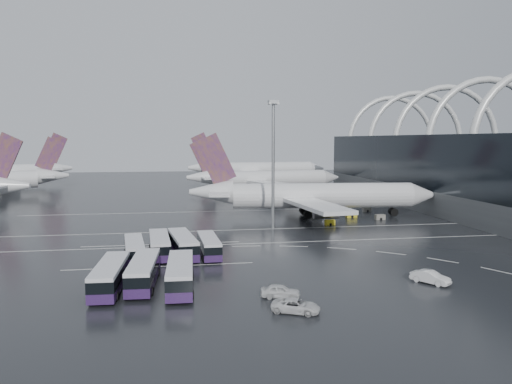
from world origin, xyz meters
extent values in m
plane|color=black|center=(0.00, 0.00, 0.00)|extent=(420.00, 420.00, 0.00)
torus|color=silver|center=(58.00, 28.00, 18.00)|extent=(33.80, 1.80, 33.80)
torus|color=silver|center=(58.00, 47.00, 18.00)|extent=(33.80, 1.80, 33.80)
torus|color=silver|center=(58.00, 66.00, 18.00)|extent=(33.80, 1.80, 33.80)
torus|color=silver|center=(58.00, 85.00, 18.00)|extent=(33.80, 1.80, 33.80)
cube|color=silver|center=(0.00, -2.00, 0.01)|extent=(120.00, 0.25, 0.01)
cube|color=silver|center=(0.00, 12.00, 0.01)|extent=(120.00, 0.25, 0.01)
cube|color=silver|center=(0.00, 40.00, 0.01)|extent=(120.00, 0.25, 0.01)
cube|color=silver|center=(-24.00, -16.00, 0.01)|extent=(28.00, 0.25, 0.01)
cube|color=silver|center=(-24.00, 0.00, 0.01)|extent=(28.00, 0.25, 0.01)
cylinder|color=silver|center=(13.86, 25.86, 5.30)|extent=(43.76, 10.41, 6.02)
cone|color=silver|center=(38.53, 23.33, 5.30)|extent=(6.81, 6.63, 6.02)
cone|color=silver|center=(-12.88, 28.60, 6.33)|extent=(10.94, 7.05, 6.02)
cube|color=#421B72|center=(-11.85, 28.49, 14.02)|extent=(10.02, 1.64, 12.77)
cube|color=silver|center=(-10.81, 28.38, 6.33)|extent=(6.55, 19.07, 0.52)
cube|color=silver|center=(8.40, 13.37, 4.67)|extent=(10.01, 26.59, 0.83)
cube|color=silver|center=(11.05, 39.20, 4.67)|extent=(14.88, 26.94, 0.83)
cylinder|color=gray|center=(11.87, 16.67, 2.80)|extent=(6.04, 4.09, 3.53)
cylinder|color=gray|center=(13.78, 35.26, 2.80)|extent=(6.04, 4.09, 3.53)
cube|color=black|center=(9.73, 26.28, 1.14)|extent=(13.07, 7.88, 2.28)
cylinder|color=silver|center=(12.13, 82.66, 5.03)|extent=(40.13, 9.79, 5.72)
cone|color=silver|center=(34.85, 85.01, 5.03)|extent=(6.47, 6.30, 5.72)
cone|color=silver|center=(-12.54, 80.10, 6.01)|extent=(10.40, 6.70, 5.72)
cube|color=#421B72|center=(-11.56, 80.20, 13.31)|extent=(9.51, 1.57, 12.12)
cube|color=silver|center=(-10.58, 80.30, 6.01)|extent=(6.24, 18.11, 0.49)
cube|color=silver|center=(9.48, 69.99, 4.44)|extent=(14.15, 25.58, 0.79)
cube|color=silver|center=(6.94, 94.51, 4.44)|extent=(9.48, 25.24, 0.79)
cylinder|color=gray|center=(12.07, 73.73, 2.66)|extent=(5.74, 3.89, 3.35)
cylinder|color=gray|center=(10.24, 91.38, 2.66)|extent=(5.74, 3.89, 3.35)
cube|color=black|center=(8.21, 82.25, 1.08)|extent=(12.42, 7.50, 2.17)
cylinder|color=silver|center=(17.18, 126.53, 5.70)|extent=(43.78, 9.56, 6.48)
cone|color=silver|center=(42.18, 128.31, 5.70)|extent=(7.15, 6.94, 6.48)
cone|color=silver|center=(-10.05, 124.58, 6.81)|extent=(11.60, 7.26, 6.48)
cube|color=#421B72|center=(-8.94, 124.66, 15.08)|extent=(10.78, 1.44, 13.73)
cube|color=silver|center=(-7.82, 124.74, 6.81)|extent=(6.45, 20.41, 0.56)
cube|color=silver|center=(13.72, 112.28, 5.03)|extent=(15.25, 29.00, 0.89)
cube|color=silver|center=(11.73, 140.14, 5.03)|extent=(11.59, 28.73, 0.89)
cylinder|color=gray|center=(16.78, 116.42, 3.02)|extent=(6.40, 4.23, 3.80)
cylinder|color=gray|center=(15.35, 136.48, 3.02)|extent=(6.40, 4.23, 3.80)
cube|color=black|center=(12.72, 126.21, 1.23)|extent=(13.88, 8.09, 2.46)
cone|color=silver|center=(-65.19, 52.45, 6.45)|extent=(11.07, 7.03, 6.13)
cube|color=#421B72|center=(-66.24, 52.54, 14.27)|extent=(10.20, 1.52, 13.00)
cube|color=silver|center=(-67.30, 52.63, 6.45)|extent=(6.40, 19.37, 0.53)
cone|color=silver|center=(-63.35, 93.87, 6.18)|extent=(11.25, 8.15, 5.88)
cube|color=#421B72|center=(-64.33, 93.63, 13.68)|extent=(9.62, 2.94, 12.46)
cube|color=silver|center=(-65.32, 93.38, 6.18)|extent=(8.82, 18.81, 0.51)
cube|color=black|center=(-78.50, 90.11, 1.12)|extent=(13.37, 9.23, 2.23)
cylinder|color=silver|center=(-89.69, 123.09, 5.64)|extent=(32.05, 17.27, 6.41)
cone|color=silver|center=(-69.63, 130.69, 6.74)|extent=(12.61, 9.91, 6.41)
cube|color=#421B72|center=(-70.66, 130.29, 14.93)|extent=(10.20, 4.39, 13.59)
cube|color=silver|center=(-71.70, 129.90, 6.74)|extent=(11.70, 20.37, 0.55)
cube|color=silver|center=(-87.62, 123.88, 5.20)|extent=(20.29, 39.57, 0.77)
cube|color=black|center=(-85.55, 124.66, 1.22)|extent=(14.91, 11.31, 2.43)
cube|color=#2C1544|center=(-27.96, -10.92, 0.86)|extent=(4.06, 12.58, 1.05)
cube|color=black|center=(-27.96, -10.92, 2.00)|extent=(4.09, 12.34, 1.24)
cube|color=silver|center=(-27.96, -10.92, 2.83)|extent=(4.06, 12.58, 0.43)
cylinder|color=black|center=(-26.22, -14.71, 0.48)|extent=(0.43, 0.98, 0.95)
cylinder|color=black|center=(-28.85, -14.99, 0.48)|extent=(0.43, 0.98, 0.95)
cylinder|color=black|center=(-27.06, -6.85, 0.48)|extent=(0.43, 0.98, 0.95)
cylinder|color=black|center=(-29.69, -7.13, 0.48)|extent=(0.43, 0.98, 0.95)
cube|color=#2C1544|center=(-24.13, -8.98, 0.93)|extent=(3.79, 13.53, 1.13)
cube|color=black|center=(-24.13, -8.98, 2.16)|extent=(3.83, 13.27, 1.34)
cube|color=silver|center=(-24.13, -8.98, 3.06)|extent=(3.79, 13.53, 0.46)
cylinder|color=black|center=(-22.44, -13.17, 0.51)|extent=(0.42, 1.05, 1.03)
cylinder|color=black|center=(-25.30, -13.34, 0.51)|extent=(0.42, 1.05, 1.03)
cylinder|color=black|center=(-22.96, -4.63, 0.51)|extent=(0.42, 1.05, 1.03)
cylinder|color=black|center=(-25.81, -4.80, 0.51)|extent=(0.42, 1.05, 1.03)
cube|color=#2C1544|center=(-20.40, -9.52, 0.96)|extent=(4.87, 14.18, 1.18)
cube|color=black|center=(-20.40, -9.52, 2.24)|extent=(4.89, 13.91, 1.39)
cube|color=silver|center=(-20.40, -9.52, 3.18)|extent=(4.87, 14.18, 0.48)
cylinder|color=black|center=(-18.35, -13.74, 0.53)|extent=(0.51, 1.11, 1.07)
cylinder|color=black|center=(-21.30, -14.12, 0.53)|extent=(0.51, 1.11, 1.07)
cylinder|color=black|center=(-19.50, -4.92, 0.53)|extent=(0.51, 1.11, 1.07)
cylinder|color=black|center=(-22.45, -5.30, 0.53)|extent=(0.51, 1.11, 1.07)
cube|color=#2C1544|center=(-16.23, -10.08, 0.86)|extent=(3.27, 12.46, 1.05)
cube|color=black|center=(-16.23, -10.08, 2.00)|extent=(3.32, 12.21, 1.24)
cube|color=silver|center=(-16.23, -10.08, 2.83)|extent=(3.27, 12.46, 0.43)
cylinder|color=black|center=(-14.74, -13.98, 0.48)|extent=(0.37, 0.96, 0.95)
cylinder|color=black|center=(-17.38, -14.09, 0.48)|extent=(0.37, 0.96, 0.95)
cylinder|color=black|center=(-15.07, -6.08, 0.48)|extent=(0.37, 0.96, 0.95)
cylinder|color=black|center=(-17.71, -6.19, 0.48)|extent=(0.37, 0.96, 0.95)
cube|color=#2C1544|center=(-29.69, -26.85, 0.95)|extent=(3.72, 13.91, 1.17)
cube|color=black|center=(-29.69, -26.85, 2.23)|extent=(3.77, 13.63, 1.38)
cube|color=silver|center=(-29.69, -26.85, 3.15)|extent=(3.72, 13.91, 0.48)
cylinder|color=black|center=(-28.43, -31.32, 0.53)|extent=(0.42, 1.08, 1.06)
cylinder|color=black|center=(-31.38, -31.18, 0.53)|extent=(0.42, 1.08, 1.06)
cylinder|color=black|center=(-28.01, -22.52, 0.53)|extent=(0.42, 1.08, 1.06)
cylinder|color=black|center=(-30.96, -22.38, 0.53)|extent=(0.42, 1.08, 1.06)
cube|color=#2C1544|center=(-25.71, -25.49, 0.95)|extent=(3.88, 13.89, 1.16)
cube|color=black|center=(-25.71, -25.49, 2.22)|extent=(3.92, 13.62, 1.37)
cube|color=silver|center=(-25.71, -25.49, 3.14)|extent=(3.88, 13.89, 0.48)
cylinder|color=black|center=(-24.50, -29.97, 0.53)|extent=(0.43, 1.08, 1.06)
cylinder|color=black|center=(-27.44, -29.79, 0.53)|extent=(0.43, 1.08, 1.06)
cylinder|color=black|center=(-23.98, -21.20, 0.53)|extent=(0.43, 1.08, 1.06)
cylinder|color=black|center=(-26.91, -21.02, 0.53)|extent=(0.43, 1.08, 1.06)
cube|color=#2C1544|center=(-21.06, -27.64, 0.96)|extent=(3.62, 14.03, 1.18)
cube|color=black|center=(-21.06, -27.64, 2.25)|extent=(3.68, 13.76, 1.39)
cube|color=silver|center=(-21.06, -27.64, 3.19)|extent=(3.62, 14.03, 0.48)
cylinder|color=black|center=(-19.73, -32.15, 0.54)|extent=(0.41, 1.08, 1.07)
cylinder|color=black|center=(-22.71, -32.04, 0.54)|extent=(0.41, 1.08, 1.07)
cylinder|color=black|center=(-19.40, -23.24, 0.54)|extent=(0.41, 1.08, 1.07)
cylinder|color=black|center=(-22.38, -23.13, 0.54)|extent=(0.41, 1.08, 1.07)
imported|color=silver|center=(-8.78, -38.63, 0.74)|extent=(5.86, 4.41, 1.48)
imported|color=silver|center=(-9.35, -33.33, 0.80)|extent=(4.98, 2.84, 1.60)
imported|color=silver|center=(11.24, -30.76, 0.84)|extent=(4.39, 5.21, 1.68)
cylinder|color=gray|center=(-0.88, 13.56, 13.13)|extent=(0.66, 0.66, 26.26)
cube|color=gray|center=(-0.88, 13.56, 26.54)|extent=(2.06, 2.06, 0.75)
cube|color=silver|center=(-0.88, 13.56, 26.26)|extent=(1.88, 1.88, 0.38)
cube|color=gold|center=(20.69, 24.39, 0.68)|extent=(2.49, 1.47, 1.36)
cube|color=slate|center=(28.06, 32.85, 0.57)|extent=(2.09, 1.23, 1.14)
cube|color=gold|center=(12.17, 14.70, 0.57)|extent=(2.10, 1.24, 1.15)
cube|color=slate|center=(26.12, 19.92, 0.61)|extent=(2.22, 1.31, 1.21)
cube|color=gold|center=(15.20, 35.18, 0.66)|extent=(2.43, 1.44, 1.33)
camera|label=1|loc=(-21.64, -89.79, 18.73)|focal=35.00mm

